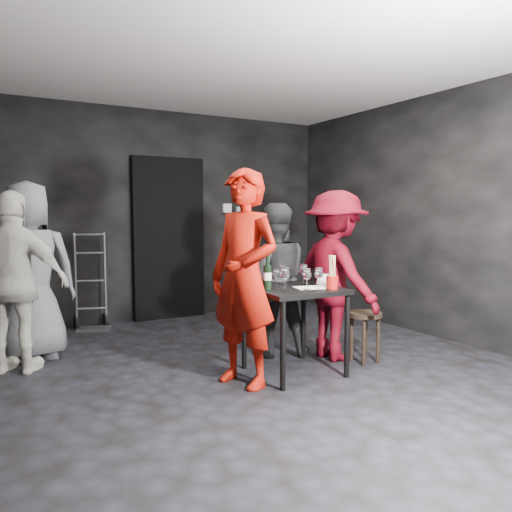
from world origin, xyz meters
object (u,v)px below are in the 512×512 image
tasting_table (294,299)px  woman_black (274,280)px  man_maroon (336,270)px  wine_bottle (267,276)px  bystander_grey (29,260)px  bystander_cream (15,277)px  hand_truck (92,311)px  stool (365,324)px  breadstick_cup (332,273)px  server_red (244,260)px

tasting_table → woman_black: woman_black is taller
man_maroon → wine_bottle: 0.86m
woman_black → bystander_grey: bearing=-2.2°
bystander_cream → wine_bottle: (1.83, -1.18, 0.02)m
bystander_grey → hand_truck: bearing=-122.9°
stool → bystander_grey: bearing=148.7°
stool → wine_bottle: size_ratio=1.65×
man_maroon → breadstick_cup: 0.54m
breadstick_cup → server_red: bearing=165.8°
woman_black → breadstick_cup: (0.08, -0.80, 0.16)m
server_red → man_maroon: 1.13m
hand_truck → server_red: 2.81m
wine_bottle → bystander_cream: bearing=147.1°
stool → bystander_grey: bystander_grey is taller
woman_black → bystander_grey: size_ratio=0.77×
server_red → woman_black: (0.65, 0.61, -0.28)m
woman_black → bystander_grey: 2.32m
bystander_cream → bystander_grey: bearing=-79.7°
bystander_grey → tasting_table: bearing=144.9°
tasting_table → woman_black: (0.14, 0.58, 0.08)m
tasting_table → bystander_cream: bystander_cream is taller
server_red → wine_bottle: server_red is taller
man_maroon → breadstick_cup: man_maroon is taller
stool → bystander_cream: bystander_cream is taller
wine_bottle → man_maroon: bearing=11.0°
server_red → bystander_cream: bearing=-149.9°
man_maroon → stool: bearing=-150.2°
hand_truck → bystander_cream: size_ratio=0.69×
server_red → bystander_cream: 2.01m
hand_truck → bystander_grey: 1.45m
stool → breadstick_cup: (-0.52, -0.16, 0.52)m
server_red → tasting_table: bearing=72.4°
tasting_table → woman_black: size_ratio=0.51×
tasting_table → breadstick_cup: (0.23, -0.22, 0.24)m
stool → tasting_table: bearing=174.9°
woman_black → tasting_table: bearing=99.2°
woman_black → wine_bottle: woman_black is taller
tasting_table → woman_black: 0.60m
server_red → man_maroon: bearing=79.4°
server_red → bystander_grey: (-1.43, 1.60, -0.07)m
breadstick_cup → wine_bottle: bearing=153.9°
tasting_table → stool: (0.74, -0.07, -0.29)m
server_red → wine_bottle: bearing=80.3°
man_maroon → bystander_grey: 2.88m
hand_truck → server_red: bearing=-56.3°
bystander_cream → wine_bottle: 2.17m
tasting_table → wine_bottle: wine_bottle is taller
server_red → man_maroon: (1.10, 0.22, -0.16)m
server_red → woman_black: bearing=111.3°
tasting_table → bystander_cream: bearing=150.2°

